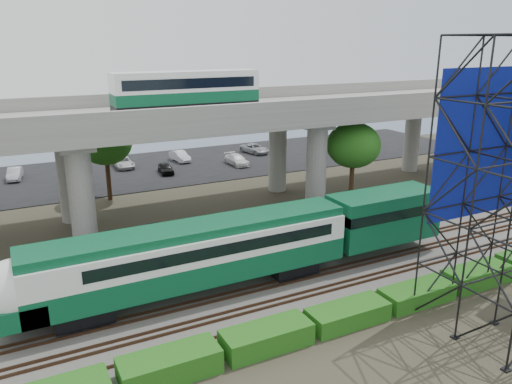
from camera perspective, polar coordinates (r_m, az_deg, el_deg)
ground at (r=31.11m, az=4.02°, el=-11.42°), size 140.00×140.00×0.00m
ballast_bed at (r=32.59m, az=2.19°, el=-9.80°), size 90.00×12.00×0.20m
service_road at (r=39.59m, az=-3.83°, el=-4.93°), size 90.00×5.00×0.08m
parking_lot at (r=60.92m, az=-12.65°, el=2.52°), size 90.00×18.00×0.08m
harbor_water at (r=81.97m, az=-16.62°, el=5.85°), size 140.00×40.00×0.03m
rail_tracks at (r=32.51m, az=2.19°, el=-9.52°), size 90.00×9.52×0.16m
commuter_train at (r=30.11m, az=-3.13°, el=-6.31°), size 29.30×3.06×4.30m
overpass at (r=42.37m, az=-7.09°, el=7.92°), size 80.00×12.00×12.40m
hedge_strip at (r=28.27m, az=10.46°, el=-13.51°), size 34.60×1.80×1.20m
trees at (r=41.70m, az=-13.01°, el=3.77°), size 40.94×16.94×7.69m
suv at (r=38.23m, az=-11.15°, el=-4.73°), size 6.08×4.07×1.55m
parked_cars at (r=60.31m, az=-12.79°, el=3.03°), size 37.61×9.84×1.32m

